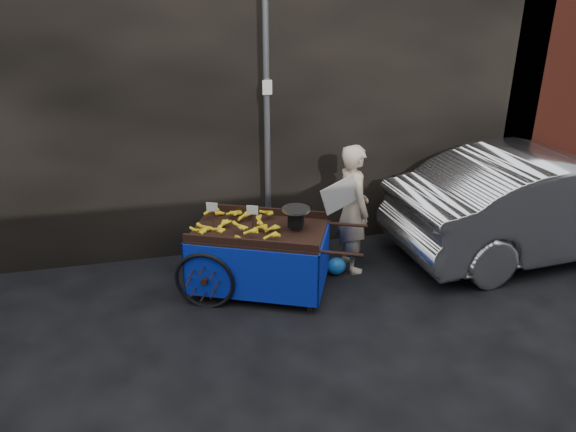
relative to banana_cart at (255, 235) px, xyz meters
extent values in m
plane|color=black|center=(0.03, -0.47, -0.75)|extent=(80.00, 80.00, 0.00)
cube|color=black|center=(-0.97, 2.13, 1.75)|extent=(11.00, 2.00, 5.00)
cube|color=#591E14|center=(5.53, 2.13, 1.75)|extent=(3.00, 2.00, 5.00)
cylinder|color=slate|center=(0.33, 0.83, 1.25)|extent=(0.08, 0.08, 4.00)
cube|color=white|center=(0.33, 0.78, 1.65)|extent=(0.12, 0.02, 0.18)
cube|color=black|center=(0.05, -0.02, 0.05)|extent=(1.87, 1.56, 0.06)
cube|color=black|center=(0.24, 0.41, 0.12)|extent=(1.48, 0.68, 0.10)
cube|color=black|center=(-0.14, -0.45, 0.12)|extent=(1.48, 0.68, 0.10)
cube|color=black|center=(0.53, -0.67, -0.35)|extent=(0.07, 0.07, 0.80)
cube|color=black|center=(0.85, 0.06, -0.35)|extent=(0.07, 0.07, 0.80)
cylinder|color=black|center=(0.85, -0.81, 0.05)|extent=(0.47, 0.24, 0.04)
cylinder|color=black|center=(1.17, -0.08, 0.05)|extent=(0.47, 0.24, 0.04)
torus|color=black|center=(-0.67, -0.30, -0.40)|extent=(0.71, 0.35, 0.75)
torus|color=black|center=(-0.24, 0.69, -0.40)|extent=(0.71, 0.35, 0.75)
cylinder|color=black|center=(-0.46, 0.20, -0.40)|extent=(0.50, 1.05, 0.05)
cube|color=#081C98|center=(-0.16, -0.49, -0.29)|extent=(1.51, 0.68, 0.68)
cube|color=#081C98|center=(0.25, 0.45, -0.29)|extent=(1.51, 0.68, 0.68)
cube|color=#081C98|center=(-0.70, 0.30, -0.29)|extent=(0.44, 0.96, 0.68)
cube|color=#081C98|center=(0.79, -0.35, -0.29)|extent=(0.44, 0.96, 0.68)
cube|color=black|center=(0.48, -0.16, 0.22)|extent=(0.22, 0.20, 0.16)
cylinder|color=silver|center=(0.48, -0.16, 0.36)|extent=(0.45, 0.45, 0.03)
cube|color=white|center=(-0.50, 0.10, 0.38)|extent=(0.13, 0.07, 0.11)
cube|color=white|center=(-0.04, -0.10, 0.38)|extent=(0.13, 0.07, 0.11)
imported|color=#CAB596|center=(1.35, 0.24, 0.13)|extent=(0.48, 0.68, 1.75)
cube|color=silver|center=(1.10, 0.03, 0.43)|extent=(0.58, 0.15, 0.50)
ellipsoid|color=blue|center=(1.10, 0.10, -0.63)|extent=(0.26, 0.21, 0.24)
imported|color=silver|center=(4.22, 0.13, 0.00)|extent=(4.65, 1.94, 1.49)
camera|label=1|loc=(-1.02, -6.17, 3.00)|focal=35.00mm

